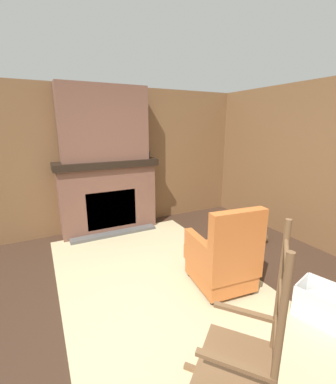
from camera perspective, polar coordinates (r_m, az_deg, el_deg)
ground_plane at (r=2.75m, az=1.79°, el=-26.29°), size 14.00×14.00×0.00m
wood_panel_wall_left at (r=4.59m, az=-14.16°, el=6.89°), size 0.06×5.79×2.43m
fireplace_hearth at (r=4.49m, az=-13.02°, el=-1.03°), size 0.58×1.68×1.24m
chimney_breast at (r=4.34m, az=-14.00°, el=14.54°), size 0.33×1.39×1.17m
area_rug at (r=3.19m, az=-1.69°, el=-19.64°), size 3.48×2.17×0.01m
armchair at (r=3.01m, az=12.11°, el=-14.37°), size 0.75×0.68×1.00m
rocking_chair at (r=1.87m, az=16.68°, el=-33.18°), size 0.90×0.85×1.30m
firewood_stack at (r=4.29m, az=17.17°, el=-8.91°), size 0.54×0.50×0.30m
laundry_basket at (r=3.03m, az=31.66°, el=-20.53°), size 0.56×0.47×0.33m
oil_lamp_vase at (r=4.35m, az=-16.74°, el=7.89°), size 0.13×0.13×0.27m
storage_case at (r=4.59m, az=-5.84°, el=8.30°), size 0.16×0.25×0.12m
decorative_plate_on_mantel at (r=4.43m, az=-12.91°, el=8.55°), size 0.06×0.24×0.24m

